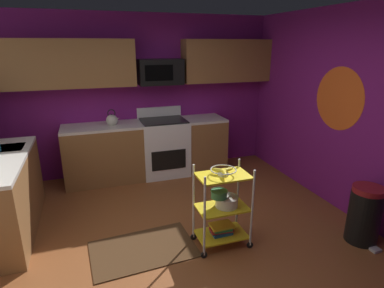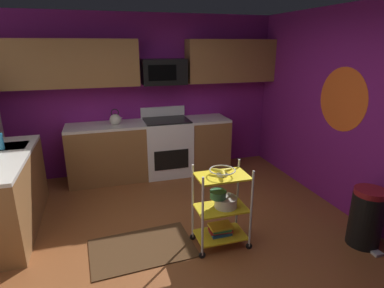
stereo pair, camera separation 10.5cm
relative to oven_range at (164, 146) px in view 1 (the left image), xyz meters
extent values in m
cube|color=brown|center=(-0.27, -2.10, -0.50)|extent=(4.40, 4.80, 0.04)
cube|color=#751970|center=(-0.27, 0.33, 0.82)|extent=(4.52, 0.06, 2.60)
cube|color=#751970|center=(1.96, -2.10, 0.82)|extent=(0.06, 4.80, 2.60)
cylinder|color=#E5591E|center=(1.93, -1.70, 0.97)|extent=(0.00, 0.82, 0.82)
cube|color=brown|center=(-0.27, 0.00, -0.04)|extent=(2.63, 0.60, 0.88)
cube|color=silver|center=(-0.27, 0.00, 0.42)|extent=(2.63, 0.60, 0.04)
cube|color=brown|center=(-2.17, -1.14, -0.04)|extent=(0.60, 1.68, 0.88)
cube|color=#B7BABC|center=(-2.17, -0.75, 0.36)|extent=(0.44, 0.36, 0.16)
cube|color=white|center=(0.00, 0.00, -0.02)|extent=(0.76, 0.64, 0.92)
cube|color=black|center=(0.00, -0.33, -0.13)|extent=(0.56, 0.01, 0.32)
cube|color=white|center=(0.00, 0.29, 0.53)|extent=(0.76, 0.06, 0.18)
cube|color=black|center=(0.00, 0.00, 0.45)|extent=(0.72, 0.60, 0.02)
cube|color=brown|center=(-1.43, 0.13, 1.37)|extent=(2.07, 0.33, 0.70)
cube|color=brown|center=(1.17, 0.13, 1.37)|extent=(1.53, 0.33, 0.70)
cube|color=black|center=(0.00, 0.11, 1.22)|extent=(0.70, 0.38, 0.40)
cube|color=black|center=(-0.06, -0.09, 1.22)|extent=(0.44, 0.01, 0.24)
cylinder|color=silver|center=(-0.16, -2.35, 0.00)|extent=(0.02, 0.02, 0.88)
cylinder|color=black|center=(-0.16, -2.35, -0.44)|extent=(0.07, 0.02, 0.07)
cylinder|color=silver|center=(0.38, -2.35, 0.00)|extent=(0.02, 0.02, 0.88)
cylinder|color=black|center=(0.38, -2.35, -0.44)|extent=(0.07, 0.02, 0.07)
cylinder|color=silver|center=(-0.16, -2.01, 0.00)|extent=(0.02, 0.02, 0.88)
cylinder|color=black|center=(-0.16, -2.01, -0.44)|extent=(0.07, 0.02, 0.07)
cylinder|color=silver|center=(0.38, -2.01, 0.00)|extent=(0.02, 0.02, 0.88)
cylinder|color=black|center=(0.38, -2.01, -0.44)|extent=(0.07, 0.02, 0.07)
cube|color=yellow|center=(0.11, -2.18, -0.36)|extent=(0.54, 0.34, 0.02)
cube|color=yellow|center=(0.11, -2.18, -0.03)|extent=(0.54, 0.34, 0.02)
cube|color=yellow|center=(0.11, -2.18, 0.34)|extent=(0.54, 0.34, 0.02)
torus|color=silver|center=(0.11, -2.18, 0.41)|extent=(0.27, 0.27, 0.01)
cylinder|color=silver|center=(0.11, -2.18, 0.36)|extent=(0.12, 0.12, 0.02)
ellipsoid|color=yellow|center=(0.16, -2.16, 0.40)|extent=(0.17, 0.09, 0.04)
ellipsoid|color=yellow|center=(0.07, -2.14, 0.40)|extent=(0.15, 0.14, 0.04)
ellipsoid|color=yellow|center=(0.10, -2.23, 0.40)|extent=(0.08, 0.17, 0.04)
cylinder|color=silver|center=(0.16, -2.18, 0.04)|extent=(0.24, 0.24, 0.11)
torus|color=silver|center=(0.16, -2.18, 0.09)|extent=(0.25, 0.25, 0.01)
cylinder|color=#387F4C|center=(0.07, -2.17, 0.13)|extent=(0.17, 0.17, 0.08)
torus|color=#387F4C|center=(0.07, -2.17, 0.17)|extent=(0.18, 0.18, 0.01)
cube|color=#1E4C8C|center=(0.11, -2.18, -0.33)|extent=(0.22, 0.15, 0.04)
cube|color=#B22626|center=(0.11, -2.18, -0.30)|extent=(0.26, 0.15, 0.03)
cube|color=#26723F|center=(0.11, -2.18, -0.27)|extent=(0.21, 0.18, 0.03)
cube|color=gold|center=(0.11, -2.18, -0.25)|extent=(0.25, 0.17, 0.02)
sphere|color=beige|center=(-0.82, 0.00, 0.51)|extent=(0.18, 0.18, 0.18)
sphere|color=black|center=(-0.82, 0.00, 0.60)|extent=(0.03, 0.03, 0.03)
cone|color=beige|center=(-0.74, 0.00, 0.53)|extent=(0.09, 0.04, 0.06)
torus|color=black|center=(-0.82, 0.00, 0.63)|extent=(0.12, 0.01, 0.12)
cylinder|color=black|center=(1.63, -2.62, -0.18)|extent=(0.34, 0.34, 0.60)
cylinder|color=maroon|center=(1.63, -2.62, 0.15)|extent=(0.33, 0.33, 0.06)
cube|color=#B2B2B7|center=(1.63, -2.83, -0.46)|extent=(0.10, 0.08, 0.03)
cube|color=#472D19|center=(-0.73, -2.01, -0.47)|extent=(1.14, 0.77, 0.01)
camera|label=1|loc=(-1.15, -4.92, 1.65)|focal=29.41mm
camera|label=2|loc=(-1.05, -4.95, 1.65)|focal=29.41mm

